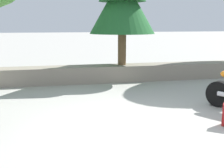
{
  "coord_description": "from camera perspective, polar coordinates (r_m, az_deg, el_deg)",
  "views": [
    {
      "loc": [
        -1.7,
        -5.09,
        1.98
      ],
      "look_at": [
        -0.29,
        1.2,
        0.65
      ],
      "focal_mm": 47.6,
      "sensor_mm": 36.0,
      "label": 1
    }
  ],
  "objects": [
    {
      "name": "stone_wall",
      "position": [
        10.17,
        -2.83,
        2.0
      ],
      "size": [
        36.0,
        0.8,
        0.55
      ],
      "primitive_type": "cube",
      "color": "gray",
      "rests_on": "ground"
    },
    {
      "name": "ground_plane",
      "position": [
        5.71,
        5.54,
        -8.66
      ],
      "size": [
        120.0,
        120.0,
        0.0
      ],
      "primitive_type": "plane",
      "color": "#A3A099"
    }
  ]
}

